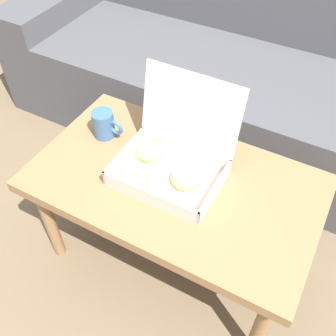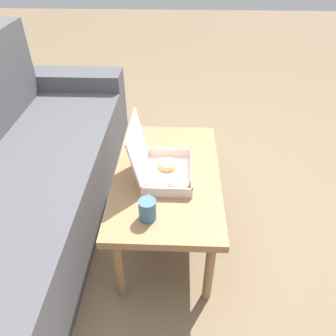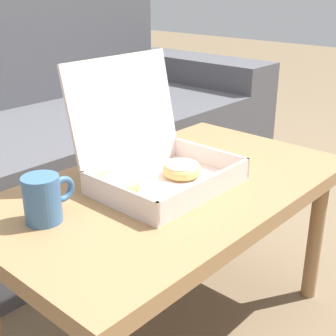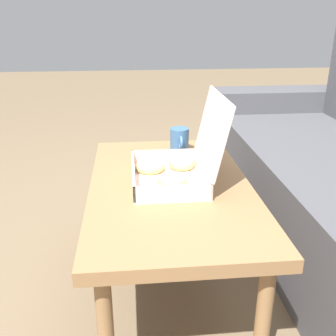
{
  "view_description": "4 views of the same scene",
  "coord_description": "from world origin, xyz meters",
  "px_view_note": "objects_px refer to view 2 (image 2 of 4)",
  "views": [
    {
      "loc": [
        0.39,
        -0.81,
        1.42
      ],
      "look_at": [
        -0.02,
        -0.07,
        0.51
      ],
      "focal_mm": 42.0,
      "sensor_mm": 36.0,
      "label": 1
    },
    {
      "loc": [
        -1.34,
        -0.12,
        1.52
      ],
      "look_at": [
        -0.02,
        -0.07,
        0.51
      ],
      "focal_mm": 35.0,
      "sensor_mm": 36.0,
      "label": 2
    },
    {
      "loc": [
        -0.8,
        -0.76,
        0.93
      ],
      "look_at": [
        -0.02,
        -0.07,
        0.51
      ],
      "focal_mm": 50.0,
      "sensor_mm": 36.0,
      "label": 3
    },
    {
      "loc": [
        1.22,
        -0.19,
        1.01
      ],
      "look_at": [
        -0.02,
        -0.07,
        0.51
      ],
      "focal_mm": 42.0,
      "sensor_mm": 36.0,
      "label": 4
    }
  ],
  "objects_px": {
    "couch": "(8,188)",
    "coffee_table": "(167,181)",
    "pastry_box": "(161,169)",
    "coffee_mug": "(148,209)"
  },
  "relations": [
    {
      "from": "pastry_box",
      "to": "coffee_mug",
      "type": "distance_m",
      "value": 0.29
    },
    {
      "from": "couch",
      "to": "pastry_box",
      "type": "bearing_deg",
      "value": -92.5
    },
    {
      "from": "coffee_table",
      "to": "coffee_mug",
      "type": "height_order",
      "value": "coffee_mug"
    },
    {
      "from": "couch",
      "to": "coffee_table",
      "type": "relative_size",
      "value": 2.65
    },
    {
      "from": "coffee_table",
      "to": "coffee_mug",
      "type": "bearing_deg",
      "value": 167.31
    },
    {
      "from": "couch",
      "to": "coffee_mug",
      "type": "relative_size",
      "value": 20.77
    },
    {
      "from": "pastry_box",
      "to": "coffee_mug",
      "type": "height_order",
      "value": "pastry_box"
    },
    {
      "from": "couch",
      "to": "coffee_table",
      "type": "bearing_deg",
      "value": -90.0
    },
    {
      "from": "couch",
      "to": "coffee_mug",
      "type": "distance_m",
      "value": 0.89
    },
    {
      "from": "coffee_table",
      "to": "pastry_box",
      "type": "bearing_deg",
      "value": 143.56
    }
  ]
}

